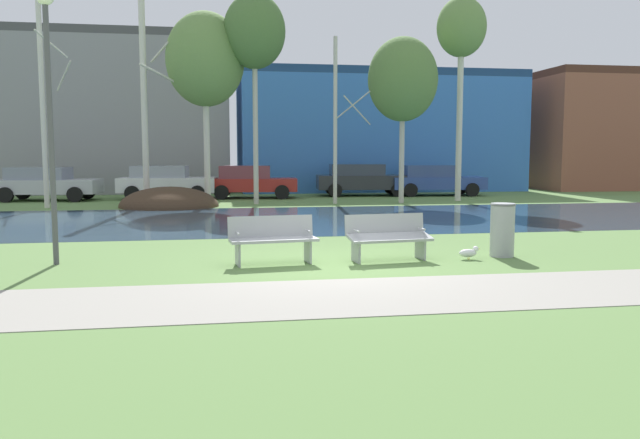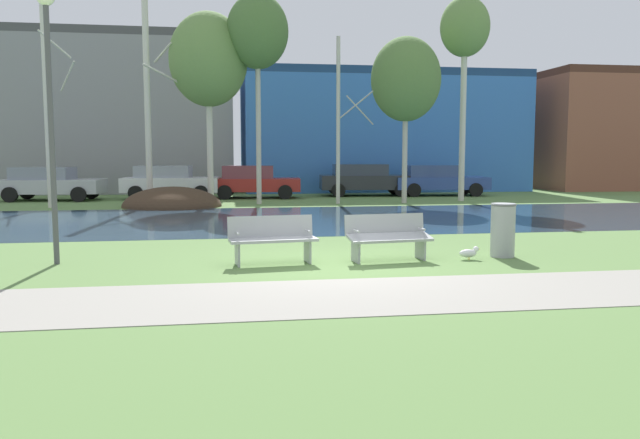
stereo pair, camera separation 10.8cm
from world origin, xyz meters
name	(u,v)px [view 1 (the left image)]	position (x,y,z in m)	size (l,w,h in m)	color
ground_plane	(281,214)	(0.00, 10.00, 0.00)	(120.00, 120.00, 0.00)	#5B7F42
paved_path_strip	(368,295)	(0.00, -2.32, 0.01)	(60.00, 2.37, 0.01)	gray
river_band	(286,219)	(0.00, 8.36, 0.00)	(80.00, 8.50, 0.01)	#2D475B
soil_mound	(169,207)	(-3.89, 13.68, 0.00)	(3.75, 3.47, 1.53)	#423021
bench_left	(273,238)	(-1.11, 0.54, 0.47)	(1.65, 0.74, 0.87)	#9EA0A3
bench_right	(388,236)	(1.08, 0.54, 0.47)	(1.65, 0.74, 0.87)	#9EA0A3
trash_bin	(502,229)	(3.42, 0.62, 0.54)	(0.49, 0.49, 1.05)	#999B9E
seagull	(469,253)	(2.64, 0.38, 0.13)	(0.42, 0.16, 0.25)	white
streetlamp	(48,79)	(-5.03, 1.09, 3.33)	(0.32, 0.32, 4.93)	#4C4C51
birch_far_left	(43,99)	(-8.32, 13.88, 4.03)	(1.19, 2.04, 7.92)	beige
birch_left	(145,98)	(-4.78, 14.59, 4.15)	(1.36, 2.23, 8.18)	beige
birch_center_left	(205,60)	(-2.45, 15.04, 5.72)	(3.11, 3.11, 7.61)	beige
birch_center	(254,32)	(-0.53, 14.41, 6.73)	(2.43, 2.43, 8.69)	#BCB7A8
birch_center_right	(337,120)	(2.69, 14.07, 3.35)	(1.50, 2.80, 6.62)	beige
birch_right	(403,80)	(5.37, 13.98, 4.97)	(2.81, 2.81, 6.67)	#BCB7A8
birch_far_right	(461,30)	(8.12, 14.78, 7.14)	(2.06, 2.06, 9.33)	beige
parked_van_nearest_silver	(45,183)	(-9.33, 17.68, 0.76)	(4.37, 2.37, 1.44)	#B2B5BC
parked_sedan_second_white	(166,181)	(-4.31, 17.98, 0.78)	(4.36, 2.31, 1.48)	silver
parked_hatch_third_red	(250,181)	(-0.58, 17.88, 0.77)	(4.16, 2.25, 1.48)	maroon
parked_wagon_fourth_dark	(362,179)	(4.82, 18.66, 0.80)	(4.63, 2.31, 1.51)	#282B30
parked_suv_fifth_blue	(435,180)	(8.29, 18.20, 0.77)	(4.59, 2.28, 1.46)	#2D4793
building_grey_warehouse	(100,115)	(-8.27, 25.14, 4.07)	(13.77, 7.71, 8.15)	gray
building_blue_store	(372,133)	(6.83, 24.86, 3.22)	(15.20, 8.53, 6.43)	#3870C6
building_brick_low	(622,132)	(21.78, 23.44, 3.30)	(11.93, 7.35, 6.61)	brown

